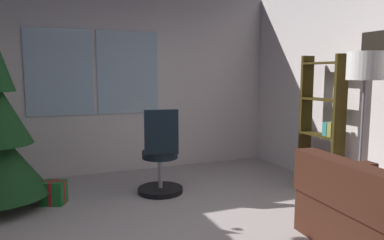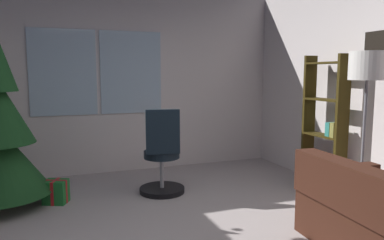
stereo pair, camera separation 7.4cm
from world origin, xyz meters
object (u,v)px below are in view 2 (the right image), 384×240
object	(u,v)px
office_chair	(162,161)
bookshelf	(324,133)
floor_lamp	(367,78)
gift_box_green	(56,192)

from	to	relation	value
office_chair	bookshelf	size ratio (longest dim) A/B	0.62
bookshelf	floor_lamp	bearing A→B (deg)	-105.85
bookshelf	gift_box_green	bearing A→B (deg)	167.76
office_chair	bookshelf	world-z (taller)	bookshelf
gift_box_green	office_chair	distance (m)	1.27
bookshelf	floor_lamp	world-z (taller)	bookshelf
gift_box_green	bookshelf	size ratio (longest dim) A/B	0.18
gift_box_green	floor_lamp	bearing A→B (deg)	-27.78
floor_lamp	bookshelf	bearing A→B (deg)	74.15
office_chair	floor_lamp	size ratio (longest dim) A/B	0.63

